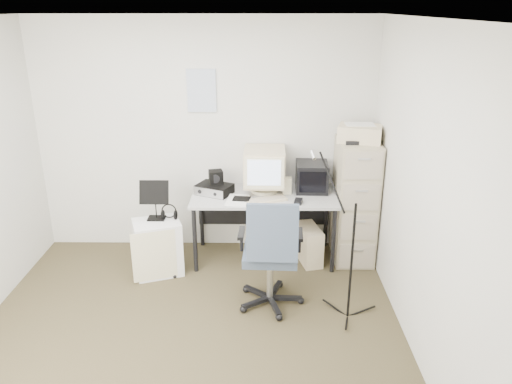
{
  "coord_description": "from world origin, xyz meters",
  "views": [
    {
      "loc": [
        0.59,
        -3.39,
        2.58
      ],
      "look_at": [
        0.55,
        0.95,
        0.95
      ],
      "focal_mm": 35.0,
      "sensor_mm": 36.0,
      "label": 1
    }
  ],
  "objects_px": {
    "office_chair": "(270,251)",
    "side_cart": "(158,247)",
    "filing_cabinet": "(355,201)",
    "desk": "(264,227)"
  },
  "relations": [
    {
      "from": "side_cart",
      "to": "filing_cabinet",
      "type": "bearing_deg",
      "value": -9.26
    },
    {
      "from": "filing_cabinet",
      "to": "office_chair",
      "type": "distance_m",
      "value": 1.29
    },
    {
      "from": "filing_cabinet",
      "to": "side_cart",
      "type": "xyz_separation_m",
      "value": [
        -2.03,
        -0.35,
        -0.37
      ]
    },
    {
      "from": "filing_cabinet",
      "to": "side_cart",
      "type": "bearing_deg",
      "value": -170.18
    },
    {
      "from": "side_cart",
      "to": "office_chair",
      "type": "bearing_deg",
      "value": -45.71
    },
    {
      "from": "filing_cabinet",
      "to": "side_cart",
      "type": "relative_size",
      "value": 2.31
    },
    {
      "from": "desk",
      "to": "office_chair",
      "type": "height_order",
      "value": "office_chair"
    },
    {
      "from": "office_chair",
      "to": "desk",
      "type": "bearing_deg",
      "value": 95.93
    },
    {
      "from": "filing_cabinet",
      "to": "side_cart",
      "type": "height_order",
      "value": "filing_cabinet"
    },
    {
      "from": "office_chair",
      "to": "side_cart",
      "type": "relative_size",
      "value": 1.89
    }
  ]
}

